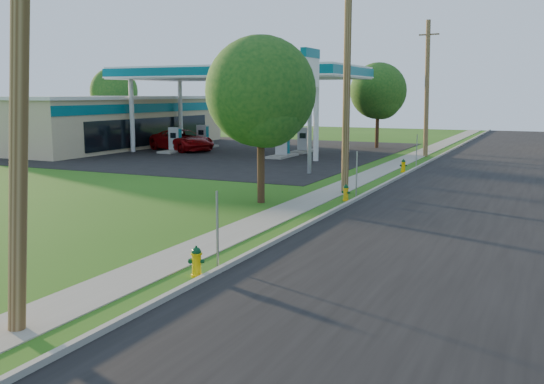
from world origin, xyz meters
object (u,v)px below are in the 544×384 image
(car_red, at_px, (182,140))
(price_pylon, at_px, (310,75))
(utility_pole_mid, at_px, (347,81))
(hydrant_mid, at_px, (346,193))
(fuel_pump_se, at_px, (304,143))
(fuel_pump_ne, at_px, (283,147))
(hydrant_near, at_px, (196,262))
(utility_pole_far, at_px, (427,88))
(tree_lot, at_px, (379,93))
(hydrant_far, at_px, (403,166))
(tree_back, at_px, (114,93))
(utility_pole_near, at_px, (19,70))
(fuel_pump_nw, at_px, (175,143))
(fuel_pump_sw, at_px, (203,139))
(tree_verge, at_px, (262,96))

(car_red, bearing_deg, price_pylon, -99.23)
(utility_pole_mid, bearing_deg, hydrant_mid, -70.44)
(fuel_pump_se, height_order, car_red, fuel_pump_se)
(fuel_pump_ne, bearing_deg, car_red, 172.47)
(utility_pole_mid, relative_size, hydrant_near, 12.68)
(utility_pole_far, bearing_deg, tree_lot, 133.13)
(fuel_pump_se, height_order, hydrant_far, fuel_pump_se)
(tree_back, bearing_deg, utility_pole_near, -52.23)
(fuel_pump_nw, height_order, hydrant_far, fuel_pump_nw)
(fuel_pump_nw, bearing_deg, car_red, 98.59)
(hydrant_far, height_order, car_red, car_red)
(tree_back, relative_size, hydrant_far, 9.14)
(tree_back, xyz_separation_m, hydrant_near, (31.80, -35.72, -4.13))
(price_pylon, height_order, tree_lot, tree_lot)
(fuel_pump_sw, bearing_deg, utility_pole_near, -62.91)
(utility_pole_near, height_order, utility_pole_mid, utility_pole_mid)
(fuel_pump_sw, bearing_deg, tree_lot, 25.26)
(utility_pole_far, relative_size, hydrant_mid, 13.38)
(utility_pole_mid, relative_size, tree_verge, 1.46)
(fuel_pump_nw, relative_size, hydrant_mid, 4.51)
(fuel_pump_ne, bearing_deg, hydrant_near, -70.09)
(tree_lot, xyz_separation_m, car_red, (-13.25, -8.95, -3.66))
(utility_pole_far, relative_size, fuel_pump_nw, 2.97)
(tree_verge, xyz_separation_m, car_red, (-15.85, 18.09, -3.50))
(price_pylon, bearing_deg, hydrant_near, -76.33)
(tree_back, height_order, car_red, tree_back)
(utility_pole_far, height_order, hydrant_mid, utility_pole_far)
(fuel_pump_ne, xyz_separation_m, hydrant_mid, (9.59, -14.94, -0.38))
(fuel_pump_nw, height_order, hydrant_mid, fuel_pump_nw)
(hydrant_mid, relative_size, hydrant_far, 0.93)
(fuel_pump_sw, bearing_deg, price_pylon, -39.40)
(hydrant_near, distance_m, car_red, 33.65)
(utility_pole_far, relative_size, hydrant_far, 12.42)
(utility_pole_near, height_order, fuel_pump_ne, utility_pole_near)
(fuel_pump_nw, relative_size, hydrant_near, 4.14)
(utility_pole_far, relative_size, car_red, 1.59)
(fuel_pump_ne, height_order, tree_back, tree_back)
(fuel_pump_nw, relative_size, price_pylon, 0.47)
(tree_back, distance_m, hydrant_near, 48.00)
(utility_pole_far, xyz_separation_m, car_red, (-18.08, -3.79, -3.97))
(utility_pole_mid, distance_m, fuel_pump_ne, 16.31)
(tree_verge, xyz_separation_m, hydrant_mid, (2.93, 1.93, -3.99))
(tree_verge, height_order, hydrant_near, tree_verge)
(fuel_pump_se, xyz_separation_m, tree_verge, (6.66, -20.88, 3.61))
(utility_pole_mid, bearing_deg, fuel_pump_ne, 124.40)
(utility_pole_far, xyz_separation_m, hydrant_near, (0.76, -31.67, -4.42))
(car_red, bearing_deg, tree_back, 81.15)
(fuel_pump_nw, height_order, car_red, fuel_pump_nw)
(fuel_pump_sw, bearing_deg, hydrant_mid, -45.54)
(tree_lot, bearing_deg, hydrant_far, -69.42)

